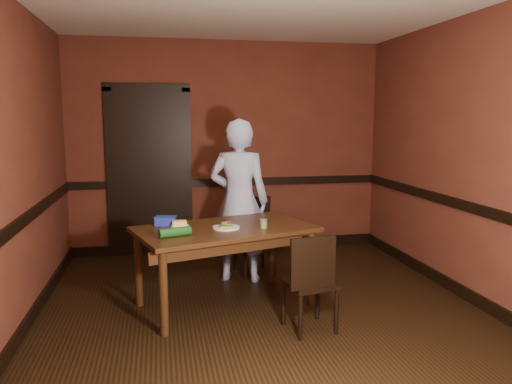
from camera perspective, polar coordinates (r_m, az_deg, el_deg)
name	(u,v)px	position (r m, az deg, el deg)	size (l,w,h in m)	color
floor	(263,314)	(4.59, 0.86, -13.73)	(4.00, 4.50, 0.01)	black
wall_back	(228,147)	(6.48, -3.24, 5.10)	(4.00, 0.02, 2.70)	#57281A
wall_front	(376,213)	(2.13, 13.53, -2.30)	(4.00, 0.02, 2.70)	#57281A
wall_left	(13,168)	(4.32, -26.06, 2.49)	(0.02, 4.50, 2.70)	#57281A
wall_right	(474,160)	(5.07, 23.65, 3.42)	(0.02, 4.50, 2.70)	#57281A
dado_back	(228,182)	(6.50, -3.19, 1.13)	(4.00, 0.03, 0.10)	black
dado_left	(19,224)	(4.38, -25.48, -3.36)	(0.03, 4.50, 0.10)	black
dado_right	(469,207)	(5.12, 23.21, -1.60)	(0.03, 4.50, 0.10)	black
baseboard_back	(229,245)	(6.67, -3.13, -6.04)	(4.00, 0.03, 0.12)	black
baseboard_left	(26,325)	(4.62, -24.79, -13.62)	(0.03, 4.50, 0.12)	black
baseboard_right	(464,292)	(5.32, 22.67, -10.54)	(0.03, 4.50, 0.12)	black
door	(149,169)	(6.40, -12.08, 2.56)	(1.05, 0.07, 2.20)	black
dining_table	(225,266)	(4.68, -3.54, -8.47)	(1.59, 0.89, 0.74)	#351E0D
chair_far	(254,237)	(5.57, -0.19, -5.12)	(0.39, 0.39, 0.84)	black
chair_near	(310,281)	(4.17, 6.17, -10.09)	(0.38, 0.38, 0.82)	black
person	(239,201)	(5.28, -1.96, -1.01)	(0.63, 0.41, 1.73)	#A4B7DB
sandwich_plate	(226,226)	(4.53, -3.43, -3.96)	(0.25, 0.25, 0.06)	white
sauce_jar	(264,224)	(4.53, 0.87, -3.63)	(0.07, 0.07, 0.08)	#5C8241
cheese_saucer	(180,224)	(4.65, -8.73, -3.66)	(0.17, 0.17, 0.05)	white
food_tub	(166,221)	(4.74, -10.30, -3.24)	(0.22, 0.17, 0.08)	#263DB4
wrapped_veg	(175,232)	(4.27, -9.25, -4.54)	(0.08, 0.08, 0.27)	#1A541B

